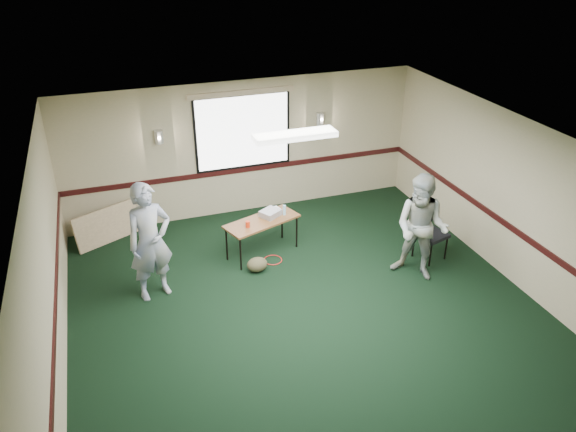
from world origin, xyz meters
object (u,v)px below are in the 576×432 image
object	(u,v)px
person_right	(421,228)
conference_chair	(428,228)
folding_table	(262,223)
person_left	(150,242)
projector	(270,213)

from	to	relation	value
person_right	conference_chair	bearing A→B (deg)	94.30
conference_chair	folding_table	bearing A→B (deg)	143.33
folding_table	person_left	world-z (taller)	person_left
folding_table	person_right	size ratio (longest dim) A/B	0.79
folding_table	person_right	bearing A→B (deg)	-53.83
projector	conference_chair	world-z (taller)	conference_chair
person_left	folding_table	bearing A→B (deg)	0.66
person_left	person_right	bearing A→B (deg)	-29.12
person_right	folding_table	bearing A→B (deg)	-166.82
person_left	person_right	xyz separation A→B (m)	(4.21, -0.89, -0.05)
projector	person_right	bearing A→B (deg)	-70.45
conference_chair	person_left	bearing A→B (deg)	159.15
folding_table	projector	xyz separation A→B (m)	(0.19, 0.11, 0.10)
folding_table	person_left	distance (m)	2.10
folding_table	person_left	bearing A→B (deg)	178.21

